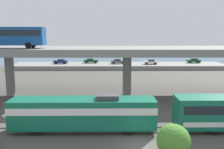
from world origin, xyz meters
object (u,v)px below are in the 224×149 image
(parked_car_0, at_px, (91,61))
(parked_car_3, at_px, (194,61))
(train_locomotive, at_px, (76,112))
(transit_bus_on_overpass, at_px, (7,35))
(parked_car_1, at_px, (118,61))
(parked_car_2, at_px, (61,61))
(parked_car_4, at_px, (151,62))

(parked_car_0, distance_m, parked_car_3, 33.72)
(train_locomotive, distance_m, parked_car_0, 53.44)
(transit_bus_on_overpass, relative_size, parked_car_0, 2.63)
(transit_bus_on_overpass, distance_m, parked_car_3, 59.60)
(parked_car_1, bearing_deg, train_locomotive, -97.10)
(parked_car_1, distance_m, parked_car_2, 18.26)
(train_locomotive, xyz_separation_m, parked_car_2, (-11.87, 51.52, -0.15))
(parked_car_2, xyz_separation_m, parked_car_3, (43.19, 1.76, -0.00))
(parked_car_2, relative_size, parked_car_3, 1.00)
(transit_bus_on_overpass, height_order, parked_car_4, transit_bus_on_overpass)
(parked_car_2, height_order, parked_car_3, same)
(train_locomotive, bearing_deg, parked_car_4, -108.47)
(parked_car_1, bearing_deg, transit_bus_on_overpass, -117.44)
(train_locomotive, height_order, parked_car_0, train_locomotive)
(parked_car_4, bearing_deg, parked_car_0, -11.14)
(train_locomotive, relative_size, transit_bus_on_overpass, 1.42)
(parked_car_0, bearing_deg, train_locomotive, -87.43)
(train_locomotive, bearing_deg, parked_car_3, -120.45)
(parked_car_1, xyz_separation_m, parked_car_2, (-18.26, 0.19, 0.00))
(train_locomotive, bearing_deg, parked_car_0, -87.43)
(parked_car_0, relative_size, parked_car_1, 1.01)
(parked_car_4, bearing_deg, parked_car_2, -3.76)
(train_locomotive, distance_m, parked_car_4, 52.35)
(train_locomotive, bearing_deg, parked_car_2, -77.03)
(train_locomotive, xyz_separation_m, parked_car_1, (6.39, 51.33, -0.15))
(train_locomotive, xyz_separation_m, parked_car_3, (31.33, 53.28, -0.15))
(parked_car_1, distance_m, parked_car_3, 25.01)
(parked_car_1, bearing_deg, parked_car_4, -9.36)
(train_locomotive, bearing_deg, parked_car_1, -97.10)
(parked_car_0, distance_m, parked_car_4, 19.34)
(parked_car_1, bearing_deg, parked_car_3, 4.48)
(parked_car_2, bearing_deg, parked_car_3, -177.66)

